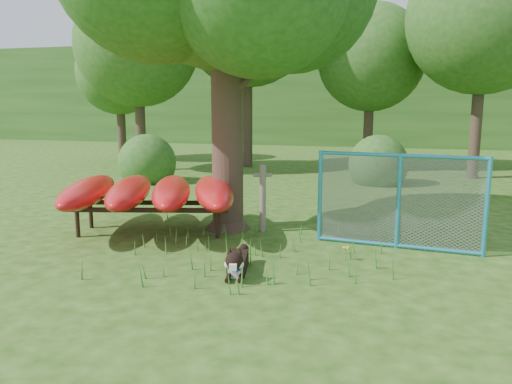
# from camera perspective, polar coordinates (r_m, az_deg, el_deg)

# --- Properties ---
(ground) EXTENTS (80.00, 80.00, 0.00)m
(ground) POSITION_cam_1_polar(r_m,az_deg,el_deg) (7.41, -3.93, -9.16)
(ground) COLOR #21460E
(ground) RESTS_ON ground
(wooden_post) EXTENTS (0.35, 0.20, 1.31)m
(wooden_post) POSITION_cam_1_polar(r_m,az_deg,el_deg) (9.49, 0.78, -0.52)
(wooden_post) COLOR #6A6050
(wooden_post) RESTS_ON ground
(kayak_rack) EXTENTS (4.01, 3.58, 1.03)m
(kayak_rack) POSITION_cam_1_polar(r_m,az_deg,el_deg) (9.61, -11.96, -0.00)
(kayak_rack) COLOR black
(kayak_rack) RESTS_ON ground
(husky_dog) EXTENTS (0.42, 1.11, 0.49)m
(husky_dog) POSITION_cam_1_polar(r_m,az_deg,el_deg) (7.27, -2.19, -8.06)
(husky_dog) COLOR black
(husky_dog) RESTS_ON ground
(fence_section) EXTENTS (2.77, 0.39, 2.71)m
(fence_section) POSITION_cam_1_polar(r_m,az_deg,el_deg) (8.73, 15.97, -1.03)
(fence_section) COLOR #2992C0
(fence_section) RESTS_ON ground
(wildflower_clump) EXTENTS (0.11, 0.10, 0.24)m
(wildflower_clump) POSITION_cam_1_polar(r_m,az_deg,el_deg) (8.00, 10.25, -6.41)
(wildflower_clump) COLOR #3B7B28
(wildflower_clump) RESTS_ON ground
(bg_tree_a) EXTENTS (4.40, 4.40, 6.70)m
(bg_tree_a) POSITION_cam_1_polar(r_m,az_deg,el_deg) (18.90, -13.42, 16.05)
(bg_tree_a) COLOR #35271D
(bg_tree_a) RESTS_ON ground
(bg_tree_b) EXTENTS (5.20, 5.20, 8.22)m
(bg_tree_b) POSITION_cam_1_polar(r_m,az_deg,el_deg) (19.61, -0.99, 19.41)
(bg_tree_b) COLOR #35271D
(bg_tree_b) RESTS_ON ground
(bg_tree_c) EXTENTS (4.00, 4.00, 6.12)m
(bg_tree_c) POSITION_cam_1_polar(r_m,az_deg,el_deg) (19.70, 13.00, 14.72)
(bg_tree_c) COLOR #35271D
(bg_tree_c) RESTS_ON ground
(bg_tree_d) EXTENTS (4.80, 4.80, 7.50)m
(bg_tree_d) POSITION_cam_1_polar(r_m,az_deg,el_deg) (18.02, 24.63, 17.67)
(bg_tree_d) COLOR #35271D
(bg_tree_d) RESTS_ON ground
(bg_tree_f) EXTENTS (3.60, 3.60, 5.55)m
(bg_tree_f) POSITION_cam_1_polar(r_m,az_deg,el_deg) (22.66, -15.39, 13.02)
(bg_tree_f) COLOR #35271D
(bg_tree_f) RESTS_ON ground
(shrub_left) EXTENTS (1.80, 1.80, 1.80)m
(shrub_left) POSITION_cam_1_polar(r_m,az_deg,el_deg) (16.07, -12.25, 1.14)
(shrub_left) COLOR #26521A
(shrub_left) RESTS_ON ground
(shrub_mid) EXTENTS (1.80, 1.80, 1.80)m
(shrub_mid) POSITION_cam_1_polar(r_m,az_deg,el_deg) (15.81, 13.70, 0.94)
(shrub_mid) COLOR #26521A
(shrub_mid) RESTS_ON ground
(wooded_hillside) EXTENTS (80.00, 12.00, 6.00)m
(wooded_hillside) POSITION_cam_1_polar(r_m,az_deg,el_deg) (34.69, 11.32, 10.85)
(wooded_hillside) COLOR #26521A
(wooded_hillside) RESTS_ON ground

